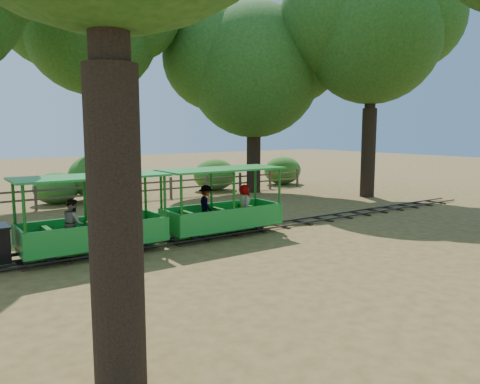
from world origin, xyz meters
TOP-DOWN VIEW (x-y plane):
  - ground at (0.00, 0.00)m, footprint 90.00×90.00m
  - track at (0.00, 0.00)m, footprint 22.00×1.00m
  - carriage_front at (-5.23, 0.00)m, footprint 3.79×1.55m
  - carriage_rear at (-1.31, -0.01)m, footprint 3.79×1.55m
  - oak_nc at (-2.03, 9.58)m, footprint 7.45×6.56m
  - oak_ne at (5.47, 7.59)m, footprint 8.40×7.39m
  - oak_e at (8.97, 3.09)m, footprint 7.98×7.02m
  - fence at (0.00, 8.00)m, footprint 18.10×0.10m
  - shrub_west at (-3.87, 9.30)m, footprint 2.00×1.54m
  - shrub_mid_w at (-1.77, 9.30)m, footprint 3.20×2.46m
  - shrub_mid_e at (4.26, 9.30)m, footprint 2.39×1.84m
  - shrub_east at (9.00, 9.30)m, footprint 2.37×1.82m

SIDE VIEW (x-z plane):
  - ground at x=0.00m, z-range 0.00..0.00m
  - track at x=0.00m, z-range 0.02..0.12m
  - fence at x=0.00m, z-range 0.08..1.08m
  - shrub_west at x=-3.87m, z-range 0.00..1.38m
  - carriage_front at x=-5.23m, z-range -0.18..1.79m
  - carriage_rear at x=-1.31m, z-range -0.17..1.80m
  - shrub_east at x=9.00m, z-range 0.00..1.64m
  - shrub_mid_e at x=4.26m, z-range 0.00..1.65m
  - shrub_mid_w at x=-1.77m, z-range 0.00..2.21m
  - oak_ne at x=5.47m, z-range 1.75..11.28m
  - oak_e at x=8.97m, z-range 2.52..13.30m
  - oak_nc at x=-2.03m, z-range 2.66..13.38m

